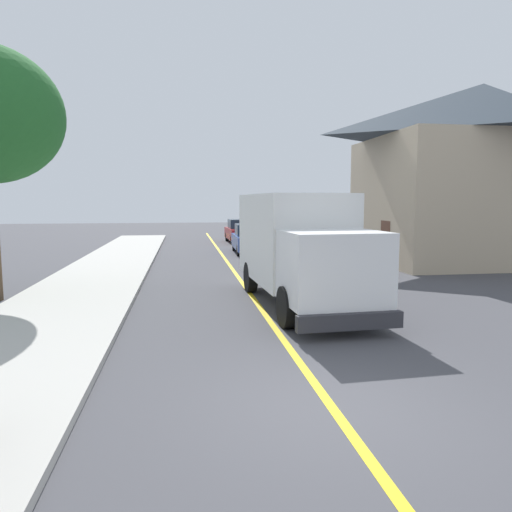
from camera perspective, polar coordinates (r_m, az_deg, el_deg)
ground_plane at (r=7.25m, az=9.40°, el=-17.88°), size 120.00×120.00×0.00m
sidewalk_curb at (r=11.17m, az=-25.90°, el=-9.22°), size 3.60×60.00×0.15m
centre_line_yellow at (r=16.67m, az=-1.32°, el=-3.71°), size 0.16×56.00×0.01m
box_truck at (r=13.83m, az=5.18°, el=1.50°), size 2.77×7.29×3.20m
parked_car_near at (r=20.90m, az=2.24°, el=0.58°), size 1.90×4.44×1.67m
parked_car_mid at (r=27.30m, az=-0.72°, el=2.01°), size 1.88×4.43×1.67m
parked_car_far at (r=34.28m, az=-1.91°, el=2.95°), size 1.93×4.45×1.67m
house_across_street at (r=25.83m, az=25.26°, el=9.26°), size 11.39×8.23×8.56m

